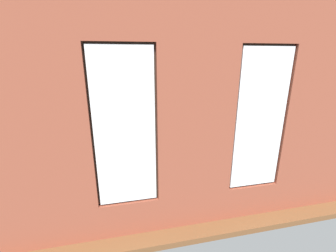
{
  "coord_description": "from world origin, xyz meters",
  "views": [
    {
      "loc": [
        1.08,
        5.39,
        2.64
      ],
      "look_at": [
        -0.04,
        0.4,
        1.05
      ],
      "focal_mm": 24.0,
      "sensor_mm": 36.0,
      "label": 1
    }
  ],
  "objects": [
    {
      "name": "potted_plant_near_tv",
      "position": [
        2.14,
        1.46,
        0.67
      ],
      "size": [
        0.7,
        0.7,
        1.01
      ],
      "color": "#9E5638",
      "rests_on": "ground_plane"
    },
    {
      "name": "cup_ceramic",
      "position": [
        0.34,
        0.26,
        0.5
      ],
      "size": [
        0.09,
        0.09,
        0.11
      ],
      "primitive_type": "cylinder",
      "color": "#4C4C51",
      "rests_on": "coffee_table"
    },
    {
      "name": "potted_plant_by_left_couch",
      "position": [
        -1.94,
        -1.24,
        0.39
      ],
      "size": [
        0.29,
        0.29,
        0.61
      ],
      "color": "#9E5638",
      "rests_on": "ground_plane"
    },
    {
      "name": "potted_plant_corner_far_left",
      "position": [
        -2.48,
        1.89,
        0.77
      ],
      "size": [
        0.88,
        0.89,
        1.29
      ],
      "color": "#47423D",
      "rests_on": "ground_plane"
    },
    {
      "name": "potted_plant_mid_room_small",
      "position": [
        -1.05,
        -0.48,
        0.39
      ],
      "size": [
        0.43,
        0.43,
        0.57
      ],
      "color": "brown",
      "rests_on": "ground_plane"
    },
    {
      "name": "tv_flatscreen",
      "position": [
        2.69,
        0.39,
        0.95
      ],
      "size": [
        1.0,
        0.2,
        0.71
      ],
      "color": "black",
      "rests_on": "media_console"
    },
    {
      "name": "media_console",
      "position": [
        2.69,
        0.4,
        0.3
      ],
      "size": [
        1.22,
        0.42,
        0.59
      ],
      "primitive_type": "cube",
      "color": "black",
      "rests_on": "ground_plane"
    },
    {
      "name": "couch_by_window",
      "position": [
        0.6,
        1.79,
        0.33
      ],
      "size": [
        1.79,
        0.87,
        0.8
      ],
      "color": "black",
      "rests_on": "ground_plane"
    },
    {
      "name": "table_plant_small",
      "position": [
        -0.12,
        0.14,
        0.6
      ],
      "size": [
        0.18,
        0.18,
        0.28
      ],
      "color": "gray",
      "rests_on": "coffee_table"
    },
    {
      "name": "couch_left",
      "position": [
        -2.34,
        0.07,
        0.33
      ],
      "size": [
        0.98,
        1.79,
        0.8
      ],
      "rotation": [
        0.0,
        0.0,
        1.63
      ],
      "color": "black",
      "rests_on": "ground_plane"
    },
    {
      "name": "ground_plane",
      "position": [
        0.0,
        0.0,
        -0.05
      ],
      "size": [
        6.67,
        5.64,
        0.1
      ],
      "primitive_type": "cube",
      "color": "brown"
    },
    {
      "name": "white_wall_right",
      "position": [
        2.99,
        0.2,
        1.8
      ],
      "size": [
        0.1,
        4.64,
        3.6
      ],
      "primitive_type": "cube",
      "color": "silver",
      "rests_on": "ground_plane"
    },
    {
      "name": "remote_silver",
      "position": [
        -0.24,
        0.26,
        0.46
      ],
      "size": [
        0.18,
        0.08,
        0.02
      ],
      "primitive_type": "cube",
      "rotation": [
        0.0,
        0.0,
        4.87
      ],
      "color": "#B2B2B7",
      "rests_on": "coffee_table"
    },
    {
      "name": "potted_plant_foreground_right",
      "position": [
        2.4,
        -1.76,
        0.65
      ],
      "size": [
        1.12,
        1.06,
        1.24
      ],
      "color": "#9E5638",
      "rests_on": "ground_plane"
    },
    {
      "name": "candle_jar",
      "position": [
        -0.55,
        -0.01,
        0.5
      ],
      "size": [
        0.08,
        0.08,
        0.1
      ],
      "primitive_type": "cylinder",
      "color": "#B7333D",
      "rests_on": "coffee_table"
    },
    {
      "name": "potted_plant_between_couches",
      "position": [
        -0.75,
        1.74,
        0.64
      ],
      "size": [
        0.66,
        0.66,
        0.94
      ],
      "color": "#47423D",
      "rests_on": "ground_plane"
    },
    {
      "name": "coffee_table",
      "position": [
        -0.12,
        0.14,
        0.4
      ],
      "size": [
        1.55,
        0.82,
        0.45
      ],
      "color": "#A87547",
      "rests_on": "ground_plane"
    },
    {
      "name": "brick_wall_with_windows",
      "position": [
        -0.0,
        2.44,
        1.79
      ],
      "size": [
        6.07,
        0.3,
        3.6
      ],
      "color": "brown",
      "rests_on": "ground_plane"
    },
    {
      "name": "papasan_chair",
      "position": [
        0.9,
        -1.64,
        0.46
      ],
      "size": [
        1.18,
        1.18,
        0.72
      ],
      "color": "olive",
      "rests_on": "ground_plane"
    }
  ]
}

